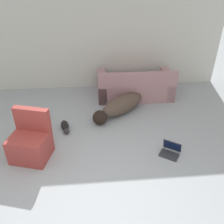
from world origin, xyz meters
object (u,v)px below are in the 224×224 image
object	(u,v)px
dog	(120,106)
side_chair	(31,142)
couch	(135,86)
laptop_open	(171,150)
cat	(65,127)

from	to	relation	value
dog	side_chair	world-z (taller)	side_chair
couch	laptop_open	bearing A→B (deg)	98.77
dog	cat	bearing A→B (deg)	-15.36
cat	side_chair	distance (m)	0.95
cat	side_chair	bearing A→B (deg)	-47.55
laptop_open	side_chair	bearing A→B (deg)	-149.40
dog	side_chair	xyz separation A→B (m)	(-1.73, -1.27, 0.11)
couch	dog	xyz separation A→B (m)	(-0.47, -0.80, -0.07)
dog	laptop_open	bearing A→B (deg)	80.39
laptop_open	side_chair	world-z (taller)	side_chair
couch	laptop_open	world-z (taller)	couch
couch	laptop_open	distance (m)	2.25
dog	side_chair	distance (m)	2.15
laptop_open	cat	bearing A→B (deg)	-170.55
couch	dog	bearing A→B (deg)	60.39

